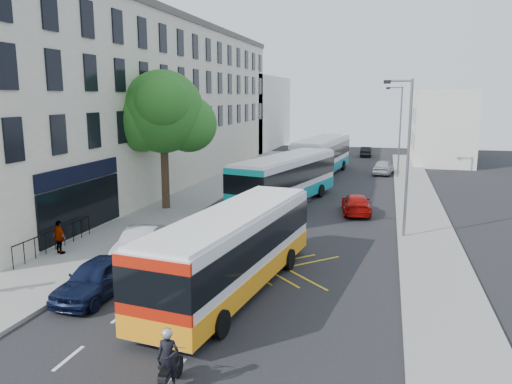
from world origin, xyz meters
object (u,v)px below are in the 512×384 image
Objects in this scene: bus_near at (233,249)px; bus_far at (322,155)px; motorbike at (168,362)px; lamp_far at (399,127)px; distant_car_grey at (315,158)px; street_tree at (163,113)px; parked_car_silver at (141,242)px; lamp_near at (406,150)px; parked_car_blue at (97,278)px; pedestrian_far at (59,237)px; red_hatchback at (356,204)px; bus_mid at (286,179)px; distant_car_silver at (383,167)px; distant_car_dark at (366,152)px.

bus_far is at bearing 98.25° from bus_near.
lamp_far is at bearing 75.65° from motorbike.
street_tree is at bearing -98.76° from distant_car_grey.
parked_car_silver is 0.92× the size of distant_car_grey.
motorbike is (0.44, -6.83, -0.82)m from bus_near.
bus_near is at bearing -82.59° from bus_far.
motorbike is (0.91, -36.43, -1.00)m from bus_far.
bus_far is at bearing 108.37° from lamp_near.
parked_car_blue is 5.57m from pedestrian_far.
motorbike is at bearing 74.01° from red_hatchback.
bus_mid is at bearing 80.04° from parked_car_blue.
motorbike is 11.35m from parked_car_silver.
distant_car_grey is at bearing 106.09° from bus_mid.
bus_mid reaches higher than distant_car_grey.
distant_car_silver is at bearing 87.84° from bus_near.
bus_near reaches higher than parked_car_blue.
parked_car_silver is (-4.23, -12.94, -1.08)m from bus_mid.
bus_near is (8.32, -11.91, -4.67)m from street_tree.
lamp_near reaches higher than distant_car_grey.
bus_mid reaches higher than distant_car_dark.
bus_far is 3.42× the size of distant_car_dark.
lamp_near is at bearing 61.80° from bus_near.
lamp_far is 17.33m from distant_car_dark.
distant_car_grey is (-8.47, 27.92, -4.01)m from lamp_near.
distant_car_silver is at bearing 62.99° from parked_car_silver.
distant_car_grey is (-5.81, 22.77, -0.01)m from red_hatchback.
distant_car_grey is 1.20× the size of distant_car_dark.
bus_far is (-0.47, 29.60, 0.19)m from bus_near.
parked_car_silver is (-5.85, 9.73, -0.14)m from motorbike.
street_tree is 21.40m from motorbike.
motorbike is at bearing -42.80° from parked_car_blue.
lamp_far is at bearing 90.00° from lamp_near.
bus_far is at bearing 66.08° from street_tree.
distant_car_grey is at bearing 108.97° from bus_far.
pedestrian_far is at bearing 37.12° from red_hatchback.
lamp_near is at bearing 100.69° from distant_car_silver.
lamp_near is 13.83m from parked_car_silver.
motorbike is (8.76, -18.74, -5.48)m from street_tree.
lamp_far reaches higher than distant_car_silver.
distant_car_dark is (-2.22, 14.31, -0.09)m from distant_car_silver.
bus_far is at bearing 100.69° from bus_mid.
lamp_far reaches higher than pedestrian_far.
lamp_far reaches higher than parked_car_silver.
red_hatchback reaches higher than distant_car_dark.
lamp_near reaches higher than bus_far.
lamp_far is 1.94× the size of parked_car_blue.
lamp_far is 36.47m from motorbike.
distant_car_dark is at bearing 84.20° from bus_far.
distant_car_silver reaches higher than parked_car_silver.
pedestrian_far is (-4.22, 3.64, 0.23)m from parked_car_blue.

